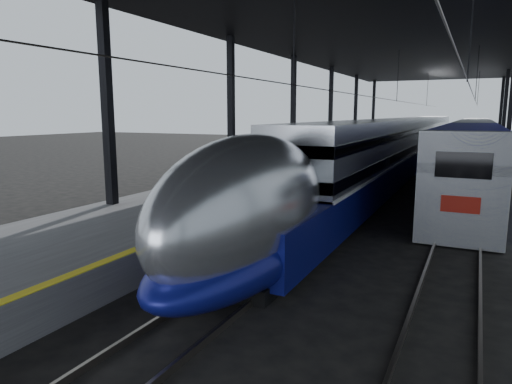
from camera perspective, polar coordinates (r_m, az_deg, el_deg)
The scene contains 7 objects.
ground at distance 12.37m, azimuth -13.41°, elevation -12.37°, with size 160.00×160.00×0.00m, color black.
platform at distance 31.05m, azimuth 5.17°, elevation 2.13°, with size 6.00×80.00×1.00m, color #4C4C4F.
yellow_strip at distance 30.12m, azimuth 10.17°, elevation 2.75°, with size 0.30×80.00×0.01m, color yellow.
rails at distance 29.28m, azimuth 19.95°, elevation 0.29°, with size 6.52×80.00×0.16m.
canopy at distance 29.65m, azimuth 15.76°, elevation 18.17°, with size 18.00×75.00×9.47m.
tgv_train at distance 38.56m, azimuth 17.92°, elevation 5.40°, with size 2.96×65.20×4.24m.
second_train at distance 43.92m, azimuth 25.50°, elevation 5.48°, with size 2.92×56.05×4.02m.
Camera 1 is at (7.38, -8.79, 4.61)m, focal length 32.00 mm.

